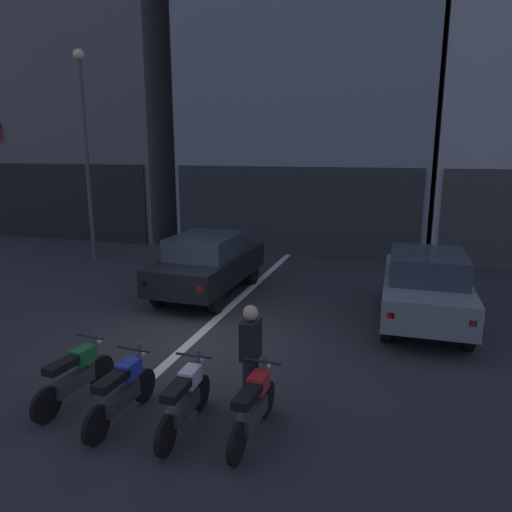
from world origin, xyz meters
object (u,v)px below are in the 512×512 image
(motorcycle_red_row_right_mid, at_px, (253,406))
(person_by_motorcycles, at_px, (251,359))
(motorcycle_white_row_centre, at_px, (185,399))
(motorcycle_green_row_leftmost, at_px, (76,375))
(car_black_crossing_near, at_px, (208,263))
(street_lamp, at_px, (85,136))
(car_grey_parked_kerbside, at_px, (425,285))
(motorcycle_blue_row_left_mid, at_px, (122,391))

(motorcycle_red_row_right_mid, height_order, person_by_motorcycles, person_by_motorcycles)
(motorcycle_white_row_centre, xyz_separation_m, motorcycle_red_row_right_mid, (0.96, 0.11, 0.00))
(motorcycle_green_row_leftmost, bearing_deg, car_black_crossing_near, 92.22)
(car_black_crossing_near, distance_m, street_lamp, 6.91)
(car_grey_parked_kerbside, xyz_separation_m, motorcycle_green_row_leftmost, (-5.19, -5.17, -0.43))
(motorcycle_white_row_centre, bearing_deg, motorcycle_green_row_leftmost, 175.55)
(street_lamp, height_order, person_by_motorcycles, street_lamp)
(car_black_crossing_near, height_order, car_grey_parked_kerbside, same)
(motorcycle_blue_row_left_mid, xyz_separation_m, person_by_motorcycles, (1.69, 0.73, 0.40))
(car_grey_parked_kerbside, distance_m, motorcycle_green_row_leftmost, 7.34)
(motorcycle_white_row_centre, distance_m, person_by_motorcycles, 1.07)
(car_grey_parked_kerbside, distance_m, motorcycle_white_row_centre, 6.27)
(street_lamp, xyz_separation_m, motorcycle_white_row_centre, (7.60, -8.43, -3.76))
(car_grey_parked_kerbside, height_order, person_by_motorcycles, person_by_motorcycles)
(motorcycle_blue_row_left_mid, relative_size, motorcycle_red_row_right_mid, 1.00)
(motorcycle_white_row_centre, height_order, person_by_motorcycles, person_by_motorcycles)
(motorcycle_green_row_leftmost, bearing_deg, street_lamp, 124.49)
(street_lamp, distance_m, motorcycle_white_row_centre, 11.96)
(car_black_crossing_near, height_order, motorcycle_green_row_leftmost, car_black_crossing_near)
(motorcycle_blue_row_left_mid, height_order, person_by_motorcycles, person_by_motorcycles)
(motorcycle_green_row_leftmost, relative_size, motorcycle_red_row_right_mid, 1.00)
(street_lamp, xyz_separation_m, person_by_motorcycles, (8.33, -7.76, -3.37))
(motorcycle_white_row_centre, bearing_deg, person_by_motorcycles, 42.16)
(car_grey_parked_kerbside, xyz_separation_m, motorcycle_blue_row_left_mid, (-4.24, -5.39, -0.43))
(car_black_crossing_near, relative_size, person_by_motorcycles, 2.48)
(car_grey_parked_kerbside, distance_m, person_by_motorcycles, 5.31)
(motorcycle_green_row_leftmost, relative_size, person_by_motorcycles, 1.00)
(person_by_motorcycles, bearing_deg, motorcycle_blue_row_left_mid, -156.56)
(car_black_crossing_near, distance_m, motorcycle_blue_row_left_mid, 6.03)
(car_grey_parked_kerbside, relative_size, motorcycle_red_row_right_mid, 2.47)
(person_by_motorcycles, bearing_deg, street_lamp, 137.04)
(street_lamp, bearing_deg, motorcycle_blue_row_left_mid, -51.97)
(car_black_crossing_near, xyz_separation_m, motorcycle_green_row_leftmost, (0.22, -5.68, -0.43))
(motorcycle_blue_row_left_mid, height_order, motorcycle_white_row_centre, same)
(motorcycle_green_row_leftmost, bearing_deg, motorcycle_white_row_centre, -4.45)
(street_lamp, relative_size, motorcycle_white_row_centre, 4.16)
(motorcycle_green_row_leftmost, xyz_separation_m, motorcycle_blue_row_left_mid, (0.95, -0.21, 0.00))
(car_black_crossing_near, distance_m, motorcycle_red_row_right_mid, 6.51)
(motorcycle_blue_row_left_mid, distance_m, motorcycle_white_row_centre, 0.96)
(car_black_crossing_near, relative_size, motorcycle_blue_row_left_mid, 2.48)
(car_black_crossing_near, relative_size, street_lamp, 0.59)
(motorcycle_white_row_centre, height_order, motorcycle_red_row_right_mid, same)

